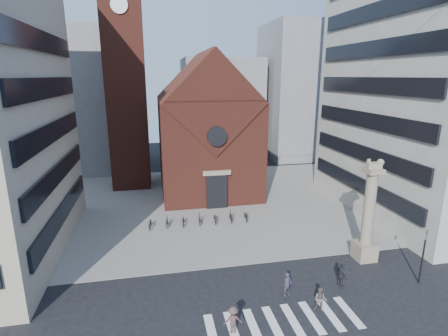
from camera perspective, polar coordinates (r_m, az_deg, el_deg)
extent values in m
plane|color=black|center=(26.33, 5.94, -19.81)|extent=(120.00, 120.00, 0.00)
cube|color=gray|center=(42.85, -1.66, -5.53)|extent=(46.00, 30.00, 0.05)
cube|color=maroon|center=(46.95, -2.98, 3.85)|extent=(12.00, 16.00, 12.00)
cube|color=#572B1B|center=(46.58, -3.15, 11.20)|extent=(12.00, 15.40, 12.00)
cube|color=maroon|center=(38.36, -1.28, 10.45)|extent=(11.76, 0.50, 11.76)
cylinder|color=black|center=(38.35, -1.13, 5.18)|extent=(2.20, 0.30, 2.20)
cube|color=black|center=(40.19, -1.15, -3.94)|extent=(2.40, 0.30, 4.00)
cube|color=gray|center=(39.46, -1.16, -0.80)|extent=(3.20, 0.40, 0.50)
cube|color=maroon|center=(48.69, -15.79, 14.38)|extent=(5.00, 5.00, 30.00)
cylinder|color=white|center=(46.80, -16.76, 24.19)|extent=(2.00, 0.20, 2.00)
cube|color=gray|center=(62.13, -24.14, 9.94)|extent=(16.00, 14.00, 22.00)
cube|color=gray|center=(67.09, -0.48, 9.77)|extent=(14.00, 12.00, 18.00)
cube|color=gray|center=(68.96, 13.48, 12.01)|extent=(16.00, 14.00, 24.00)
cube|color=gray|center=(32.26, 21.92, -12.41)|extent=(1.60, 1.60, 1.50)
cylinder|color=gray|center=(30.79, 22.59, -6.17)|extent=(0.90, 0.90, 6.00)
cube|color=gray|center=(29.86, 23.20, -0.41)|extent=(1.30, 1.30, 0.40)
cube|color=gray|center=(29.76, 23.28, 0.33)|extent=(1.20, 0.50, 0.55)
sphere|color=gray|center=(30.02, 24.19, 0.84)|extent=(0.56, 0.56, 0.56)
cube|color=gray|center=(29.39, 22.55, 1.04)|extent=(0.25, 0.15, 0.35)
cylinder|color=black|center=(30.19, 29.60, -13.15)|extent=(0.12, 0.12, 3.50)
imported|color=black|center=(29.32, 30.13, -9.41)|extent=(0.13, 0.16, 0.80)
imported|color=#322C3D|center=(26.00, 10.33, -18.19)|extent=(0.74, 0.62, 1.74)
imported|color=#655951|center=(25.02, 15.48, -20.03)|extent=(1.04, 0.99, 1.70)
imported|color=#28272F|center=(27.77, 18.62, -16.27)|extent=(0.61, 1.16, 1.90)
imported|color=#503735|center=(22.65, 1.46, -23.55)|extent=(1.16, 0.72, 1.74)
imported|color=black|center=(36.34, -11.94, -8.85)|extent=(0.81, 1.89, 0.97)
imported|color=black|center=(36.32, -9.30, -8.64)|extent=(0.67, 1.83, 1.07)
imported|color=black|center=(36.42, -6.65, -8.56)|extent=(0.81, 1.89, 0.97)
imported|color=black|center=(36.55, -4.04, -8.31)|extent=(0.67, 1.83, 1.07)
imported|color=black|center=(36.80, -1.45, -8.20)|extent=(0.81, 1.89, 0.97)
imported|color=black|center=(37.08, 1.10, -7.93)|extent=(0.67, 1.83, 1.07)
imported|color=black|center=(37.48, 3.61, -7.79)|extent=(0.81, 1.89, 0.97)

